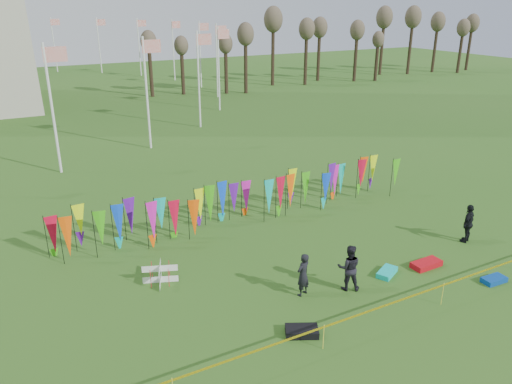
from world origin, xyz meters
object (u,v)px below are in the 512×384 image
kite_bag_turquoise (387,272)px  kite_bag_blue (494,280)px  person_right (468,223)px  kite_bag_red (426,264)px  kite_bag_black (302,331)px  person_mid (349,268)px  box_kite (160,274)px  person_left (303,275)px

kite_bag_turquoise → kite_bag_blue: size_ratio=1.08×
person_right → kite_bag_red: bearing=-7.0°
kite_bag_black → person_right: bearing=12.0°
kite_bag_red → person_mid: bearing=177.3°
box_kite → person_mid: size_ratio=0.42×
person_mid → kite_bag_black: size_ratio=1.70×
kite_bag_turquoise → box_kite: bearing=155.8°
person_right → kite_bag_red: (-3.33, -0.85, -0.79)m
box_kite → kite_bag_black: bearing=-59.9°
person_right → kite_bag_black: bearing=-9.3°
kite_bag_red → kite_bag_black: 7.12m
box_kite → kite_bag_turquoise: size_ratio=0.74×
person_left → kite_bag_red: 5.74m
person_left → person_right: 8.99m
box_kite → person_right: bearing=-13.1°
person_right → kite_bag_turquoise: size_ratio=1.74×
kite_bag_turquoise → kite_bag_blue: kite_bag_turquoise is taller
kite_bag_blue → kite_bag_black: size_ratio=0.90×
person_right → kite_bag_blue: size_ratio=1.87×
kite_bag_blue → kite_bag_black: kite_bag_black is taller
person_mid → person_right: size_ratio=1.01×
box_kite → person_mid: bearing=-31.5°
kite_bag_turquoise → kite_bag_red: size_ratio=0.80×
person_left → person_mid: (1.75, -0.47, 0.06)m
person_right → kite_bag_blue: bearing=36.1°
box_kite → person_mid: (6.16, -3.77, 0.53)m
person_mid → person_right: person_mid is taller
box_kite → person_right: person_right is taller
person_right → kite_bag_black: (-10.32, -2.19, -0.78)m
person_left → kite_bag_turquoise: (3.79, -0.38, -0.74)m
person_mid → kite_bag_blue: bearing=-173.0°
person_left → kite_bag_black: size_ratio=1.58×
box_kite → person_left: bearing=-36.8°
box_kite → kite_bag_red: bearing=-21.5°
person_left → kite_bag_blue: person_left is taller
kite_bag_turquoise → kite_bag_red: 1.89m
person_mid → kite_bag_red: bearing=-152.2°
kite_bag_turquoise → kite_bag_black: kite_bag_black is taller
box_kite → kite_bag_turquoise: (8.20, -3.69, -0.28)m
person_mid → kite_bag_turquoise: 2.20m
kite_bag_black → person_mid: bearing=26.5°
person_right → person_left: bearing=-20.1°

